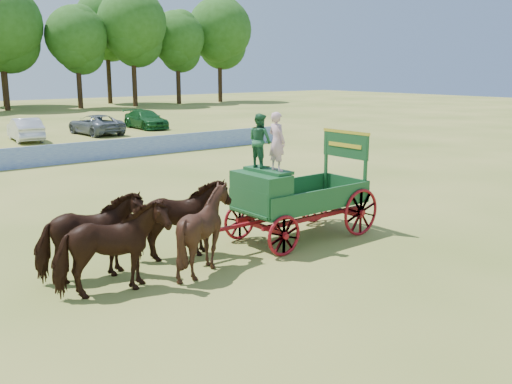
% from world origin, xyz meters
% --- Properties ---
extents(ground, '(160.00, 160.00, 0.00)m').
position_xyz_m(ground, '(0.00, 0.00, 0.00)').
color(ground, tan).
rests_on(ground, ground).
extents(horse_lead_left, '(2.57, 1.47, 2.05)m').
position_xyz_m(horse_lead_left, '(-7.81, 0.37, 1.02)').
color(horse_lead_left, black).
rests_on(horse_lead_left, ground).
extents(horse_lead_right, '(2.58, 1.50, 2.05)m').
position_xyz_m(horse_lead_right, '(-7.81, 1.47, 1.02)').
color(horse_lead_right, black).
rests_on(horse_lead_right, ground).
extents(horse_wheel_left, '(2.22, 2.08, 2.05)m').
position_xyz_m(horse_wheel_left, '(-5.41, 0.37, 1.03)').
color(horse_wheel_left, black).
rests_on(horse_wheel_left, ground).
extents(horse_wheel_right, '(2.61, 1.60, 2.05)m').
position_xyz_m(horse_wheel_right, '(-5.41, 1.47, 1.02)').
color(horse_wheel_right, black).
rests_on(horse_wheel_right, ground).
extents(farm_dray, '(6.00, 2.00, 3.71)m').
position_xyz_m(farm_dray, '(-2.44, 0.94, 1.60)').
color(farm_dray, maroon).
rests_on(farm_dray, ground).
extents(sponsor_banner, '(26.00, 0.08, 1.05)m').
position_xyz_m(sponsor_banner, '(-1.00, 18.00, 0.53)').
color(sponsor_banner, '#1F41AD').
rests_on(sponsor_banner, ground).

